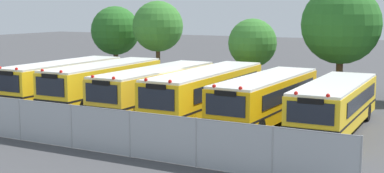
{
  "coord_description": "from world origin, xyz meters",
  "views": [
    {
      "loc": [
        14.95,
        -26.59,
        6.0
      ],
      "look_at": [
        0.83,
        0.0,
        1.6
      ],
      "focal_mm": 50.42,
      "sensor_mm": 36.0,
      "label": 1
    }
  ],
  "objects_px": {
    "school_bus_3": "(207,91)",
    "tree_3": "(342,25)",
    "school_bus_0": "(64,79)",
    "school_bus_4": "(266,97)",
    "school_bus_1": "(104,82)",
    "school_bus_2": "(156,87)",
    "tree_1": "(158,27)",
    "tree_0": "(114,32)",
    "school_bus_5": "(335,103)",
    "traffic_cone": "(215,155)",
    "tree_2": "(253,43)"
  },
  "relations": [
    {
      "from": "tree_1",
      "to": "traffic_cone",
      "type": "distance_m",
      "value": 21.77
    },
    {
      "from": "school_bus_2",
      "to": "tree_1",
      "type": "xyz_separation_m",
      "value": [
        -5.22,
        8.72,
        3.16
      ]
    },
    {
      "from": "school_bus_3",
      "to": "tree_1",
      "type": "xyz_separation_m",
      "value": [
        -8.71,
        9.03,
        3.1
      ]
    },
    {
      "from": "school_bus_0",
      "to": "tree_3",
      "type": "height_order",
      "value": "tree_3"
    },
    {
      "from": "tree_0",
      "to": "traffic_cone",
      "type": "distance_m",
      "value": 25.03
    },
    {
      "from": "school_bus_5",
      "to": "traffic_cone",
      "type": "height_order",
      "value": "school_bus_5"
    },
    {
      "from": "tree_2",
      "to": "tree_3",
      "type": "distance_m",
      "value": 6.18
    },
    {
      "from": "tree_3",
      "to": "tree_1",
      "type": "bearing_deg",
      "value": -178.81
    },
    {
      "from": "tree_0",
      "to": "tree_3",
      "type": "bearing_deg",
      "value": -0.83
    },
    {
      "from": "school_bus_0",
      "to": "school_bus_4",
      "type": "distance_m",
      "value": 14.05
    },
    {
      "from": "school_bus_1",
      "to": "school_bus_2",
      "type": "xyz_separation_m",
      "value": [
        3.7,
        0.17,
        -0.05
      ]
    },
    {
      "from": "school_bus_3",
      "to": "school_bus_0",
      "type": "bearing_deg",
      "value": -1.7
    },
    {
      "from": "school_bus_0",
      "to": "school_bus_3",
      "type": "relative_size",
      "value": 0.89
    },
    {
      "from": "school_bus_1",
      "to": "school_bus_3",
      "type": "xyz_separation_m",
      "value": [
        7.19,
        -0.14,
        0.01
      ]
    },
    {
      "from": "school_bus_3",
      "to": "tree_0",
      "type": "distance_m",
      "value": 16.53
    },
    {
      "from": "school_bus_2",
      "to": "tree_0",
      "type": "distance_m",
      "value": 13.7
    },
    {
      "from": "school_bus_0",
      "to": "school_bus_1",
      "type": "height_order",
      "value": "school_bus_1"
    },
    {
      "from": "school_bus_5",
      "to": "tree_0",
      "type": "distance_m",
      "value": 22.61
    },
    {
      "from": "school_bus_3",
      "to": "tree_1",
      "type": "relative_size",
      "value": 1.68
    },
    {
      "from": "school_bus_0",
      "to": "tree_3",
      "type": "xyz_separation_m",
      "value": [
        15.75,
        9.08,
        3.46
      ]
    },
    {
      "from": "school_bus_2",
      "to": "school_bus_3",
      "type": "height_order",
      "value": "school_bus_3"
    },
    {
      "from": "tree_0",
      "to": "traffic_cone",
      "type": "xyz_separation_m",
      "value": [
        17.5,
        -17.48,
        -3.8
      ]
    },
    {
      "from": "school_bus_0",
      "to": "school_bus_4",
      "type": "xyz_separation_m",
      "value": [
        14.04,
        -0.32,
        -0.03
      ]
    },
    {
      "from": "school_bus_4",
      "to": "tree_3",
      "type": "height_order",
      "value": "tree_3"
    },
    {
      "from": "school_bus_0",
      "to": "tree_0",
      "type": "distance_m",
      "value": 10.09
    },
    {
      "from": "school_bus_1",
      "to": "tree_2",
      "type": "xyz_separation_m",
      "value": [
        6.41,
        8.67,
        2.16
      ]
    },
    {
      "from": "school_bus_3",
      "to": "tree_2",
      "type": "distance_m",
      "value": 9.11
    },
    {
      "from": "school_bus_2",
      "to": "tree_2",
      "type": "xyz_separation_m",
      "value": [
        2.71,
        8.5,
        2.22
      ]
    },
    {
      "from": "school_bus_1",
      "to": "tree_0",
      "type": "distance_m",
      "value": 11.5
    },
    {
      "from": "school_bus_1",
      "to": "tree_0",
      "type": "bearing_deg",
      "value": -58.27
    },
    {
      "from": "school_bus_2",
      "to": "tree_1",
      "type": "distance_m",
      "value": 10.64
    },
    {
      "from": "school_bus_2",
      "to": "tree_0",
      "type": "bearing_deg",
      "value": -43.12
    },
    {
      "from": "school_bus_0",
      "to": "school_bus_5",
      "type": "relative_size",
      "value": 1.03
    },
    {
      "from": "school_bus_1",
      "to": "school_bus_3",
      "type": "relative_size",
      "value": 0.9
    },
    {
      "from": "school_bus_0",
      "to": "school_bus_4",
      "type": "relative_size",
      "value": 0.97
    },
    {
      "from": "tree_1",
      "to": "tree_3",
      "type": "xyz_separation_m",
      "value": [
        13.95,
        0.29,
        0.33
      ]
    },
    {
      "from": "school_bus_1",
      "to": "tree_3",
      "type": "bearing_deg",
      "value": -144.35
    },
    {
      "from": "school_bus_5",
      "to": "tree_1",
      "type": "distance_m",
      "value": 18.48
    },
    {
      "from": "school_bus_2",
      "to": "school_bus_0",
      "type": "bearing_deg",
      "value": 1.19
    },
    {
      "from": "school_bus_3",
      "to": "tree_3",
      "type": "distance_m",
      "value": 11.23
    },
    {
      "from": "school_bus_3",
      "to": "tree_1",
      "type": "bearing_deg",
      "value": -46.46
    },
    {
      "from": "school_bus_3",
      "to": "traffic_cone",
      "type": "distance_m",
      "value": 9.06
    },
    {
      "from": "school_bus_5",
      "to": "tree_3",
      "type": "distance_m",
      "value": 10.14
    },
    {
      "from": "tree_0",
      "to": "school_bus_3",
      "type": "bearing_deg",
      "value": -35.96
    },
    {
      "from": "tree_2",
      "to": "school_bus_2",
      "type": "bearing_deg",
      "value": -107.67
    },
    {
      "from": "school_bus_2",
      "to": "tree_3",
      "type": "distance_m",
      "value": 13.02
    },
    {
      "from": "school_bus_0",
      "to": "tree_2",
      "type": "bearing_deg",
      "value": -138.73
    },
    {
      "from": "tree_1",
      "to": "school_bus_1",
      "type": "bearing_deg",
      "value": -80.28
    },
    {
      "from": "school_bus_0",
      "to": "tree_1",
      "type": "distance_m",
      "value": 9.51
    },
    {
      "from": "tree_2",
      "to": "traffic_cone",
      "type": "xyz_separation_m",
      "value": [
        5.08,
        -16.71,
        -3.32
      ]
    }
  ]
}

